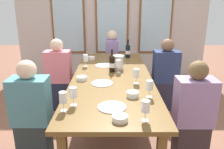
# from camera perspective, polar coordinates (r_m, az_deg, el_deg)

# --- Properties ---
(ground_plane) EXTENTS (12.00, 12.00, 0.00)m
(ground_plane) POSITION_cam_1_polar(r_m,az_deg,el_deg) (3.21, 0.00, -13.05)
(ground_plane) COLOR brown
(back_wall_with_windows) EXTENTS (4.17, 0.10, 2.90)m
(back_wall_with_windows) POSITION_cam_1_polar(r_m,az_deg,el_deg) (5.17, 0.01, 15.70)
(back_wall_with_windows) COLOR beige
(back_wall_with_windows) RESTS_ON ground
(dining_table) EXTENTS (0.97, 2.58, 0.74)m
(dining_table) POSITION_cam_1_polar(r_m,az_deg,el_deg) (2.92, 0.00, -1.61)
(dining_table) COLOR brown
(dining_table) RESTS_ON ground
(white_plate_0) EXTENTS (0.25, 0.25, 0.01)m
(white_plate_0) POSITION_cam_1_polar(r_m,az_deg,el_deg) (3.36, -1.93, 2.27)
(white_plate_0) COLOR white
(white_plate_0) RESTS_ON dining_table
(white_plate_1) EXTENTS (0.25, 0.25, 0.01)m
(white_plate_1) POSITION_cam_1_polar(r_m,az_deg,el_deg) (2.64, -2.45, -2.17)
(white_plate_1) COLOR white
(white_plate_1) RESTS_ON dining_table
(white_plate_2) EXTENTS (0.26, 0.26, 0.01)m
(white_plate_2) POSITION_cam_1_polar(r_m,az_deg,el_deg) (2.07, -0.13, -8.03)
(white_plate_2) COLOR white
(white_plate_2) RESTS_ON dining_table
(metal_pitcher) EXTENTS (0.16, 0.16, 0.19)m
(metal_pitcher) POSITION_cam_1_polar(r_m,az_deg,el_deg) (3.18, 1.55, 3.06)
(metal_pitcher) COLOR silver
(metal_pitcher) RESTS_ON dining_table
(wine_bottle_0) EXTENTS (0.08, 0.08, 0.30)m
(wine_bottle_0) POSITION_cam_1_polar(r_m,az_deg,el_deg) (3.05, 0.03, 2.75)
(wine_bottle_0) COLOR black
(wine_bottle_0) RESTS_ON dining_table
(wine_bottle_1) EXTENTS (0.08, 0.08, 0.30)m
(wine_bottle_1) POSITION_cam_1_polar(r_m,az_deg,el_deg) (3.83, 3.93, 5.85)
(wine_bottle_1) COLOR black
(wine_bottle_1) RESTS_ON dining_table
(tasting_bowl_0) EXTENTS (0.12, 0.12, 0.05)m
(tasting_bowl_0) POSITION_cam_1_polar(r_m,az_deg,el_deg) (2.29, 5.11, -4.89)
(tasting_bowl_0) COLOR white
(tasting_bowl_0) RESTS_ON dining_table
(tasting_bowl_1) EXTENTS (0.11, 0.11, 0.04)m
(tasting_bowl_1) POSITION_cam_1_polar(r_m,az_deg,el_deg) (3.74, -5.07, 4.08)
(tasting_bowl_1) COLOR white
(tasting_bowl_1) RESTS_ON dining_table
(tasting_bowl_2) EXTENTS (0.13, 0.13, 0.05)m
(tasting_bowl_2) POSITION_cam_1_polar(r_m,az_deg,el_deg) (1.86, 1.97, -10.72)
(tasting_bowl_2) COLOR white
(tasting_bowl_2) RESTS_ON dining_table
(tasting_bowl_3) EXTENTS (0.12, 0.12, 0.05)m
(tasting_bowl_3) POSITION_cam_1_polar(r_m,az_deg,el_deg) (2.77, -7.47, -0.94)
(tasting_bowl_3) COLOR white
(tasting_bowl_3) RESTS_ON dining_table
(wine_glass_0) EXTENTS (0.07, 0.07, 0.17)m
(wine_glass_0) POSITION_cam_1_polar(r_m,az_deg,el_deg) (2.63, 6.01, 0.19)
(wine_glass_0) COLOR white
(wine_glass_0) RESTS_ON dining_table
(wine_glass_1) EXTENTS (0.07, 0.07, 0.17)m
(wine_glass_1) POSITION_cam_1_polar(r_m,az_deg,el_deg) (2.27, 9.23, -2.82)
(wine_glass_1) COLOR white
(wine_glass_1) RESTS_ON dining_table
(wine_glass_2) EXTENTS (0.07, 0.07, 0.17)m
(wine_glass_2) POSITION_cam_1_polar(r_m,az_deg,el_deg) (2.10, -9.57, -4.49)
(wine_glass_2) COLOR white
(wine_glass_2) RESTS_ON dining_table
(wine_glass_3) EXTENTS (0.07, 0.07, 0.17)m
(wine_glass_3) POSITION_cam_1_polar(r_m,az_deg,el_deg) (1.83, 8.28, -8.01)
(wine_glass_3) COLOR white
(wine_glass_3) RESTS_ON dining_table
(wine_glass_4) EXTENTS (0.07, 0.07, 0.17)m
(wine_glass_4) POSITION_cam_1_polar(r_m,az_deg,el_deg) (3.31, -6.54, 3.94)
(wine_glass_4) COLOR white
(wine_glass_4) RESTS_ON dining_table
(wine_glass_5) EXTENTS (0.07, 0.07, 0.17)m
(wine_glass_5) POSITION_cam_1_polar(r_m,az_deg,el_deg) (3.00, 1.58, 2.64)
(wine_glass_5) COLOR white
(wine_glass_5) RESTS_ON dining_table
(wine_glass_6) EXTENTS (0.07, 0.07, 0.17)m
(wine_glass_6) POSITION_cam_1_polar(r_m,az_deg,el_deg) (2.01, -11.99, -5.63)
(wine_glass_6) COLOR white
(wine_glass_6) RESTS_ON dining_table
(seated_person_0) EXTENTS (0.38, 0.24, 1.11)m
(seated_person_0) POSITION_cam_1_polar(r_m,az_deg,el_deg) (3.65, -12.97, -0.48)
(seated_person_0) COLOR #21253B
(seated_person_0) RESTS_ON ground
(seated_person_1) EXTENTS (0.38, 0.24, 1.11)m
(seated_person_1) POSITION_cam_1_polar(r_m,az_deg,el_deg) (3.64, 13.01, -0.54)
(seated_person_1) COLOR #2C293C
(seated_person_1) RESTS_ON ground
(seated_person_2) EXTENTS (0.38, 0.24, 1.11)m
(seated_person_2) POSITION_cam_1_polar(r_m,az_deg,el_deg) (2.54, -19.16, -9.52)
(seated_person_2) COLOR #2B3537
(seated_person_2) RESTS_ON ground
(seated_person_3) EXTENTS (0.38, 0.24, 1.11)m
(seated_person_3) POSITION_cam_1_polar(r_m,az_deg,el_deg) (2.52, 19.32, -9.76)
(seated_person_3) COLOR #372A2E
(seated_person_3) RESTS_ON ground
(seated_person_4) EXTENTS (0.24, 0.38, 1.11)m
(seated_person_4) POSITION_cam_1_polar(r_m,az_deg,el_deg) (4.53, 0.01, 3.55)
(seated_person_4) COLOR #31303A
(seated_person_4) RESTS_ON ground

